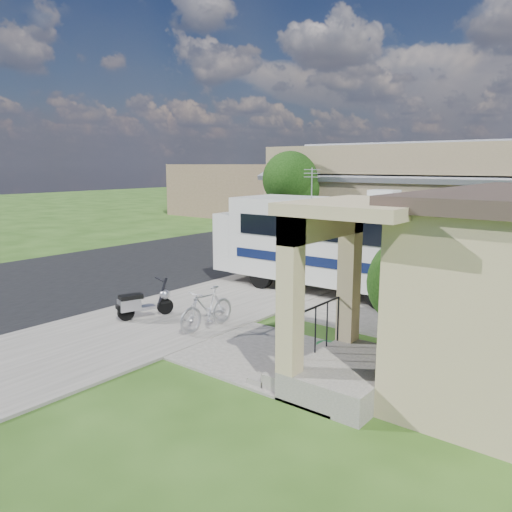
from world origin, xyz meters
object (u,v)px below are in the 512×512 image
Objects in this scene: garden_hose at (327,350)px; bicycle at (207,311)px; motorhome at (329,240)px; van at (346,214)px; pickup_truck at (294,227)px; shrub at (421,279)px; scooter at (142,303)px.

bicycle is at bearing -170.91° from garden_hose.
motorhome is 1.30× the size of van.
garden_hose is (9.50, -12.73, -0.68)m from pickup_truck.
van is at bearing 112.31° from bicycle.
shrub is 1.98× the size of scooter.
van is at bearing 123.14° from scooter.
shrub is 5.03m from bicycle.
shrub is at bearing 42.68° from scooter.
van is (-11.50, 17.85, -0.66)m from shrub.
scooter is 0.25× the size of van.
pickup_truck reaches higher than scooter.
motorhome is 5.10× the size of scooter.
pickup_truck is at bearing 134.71° from shrub.
motorhome reaches higher than shrub.
scooter is at bearing -169.49° from garden_hose.
shrub reaches higher than van.
bicycle is 3.75× the size of garden_hose.
garden_hose is (-1.28, -1.84, -1.41)m from shrub.
scooter is 1.98m from bicycle.
van is 12.90× the size of garden_hose.
motorhome is at bearing 144.53° from shrub.
bicycle is 0.30× the size of pickup_truck.
bicycle is 0.29× the size of van.
motorhome is 16.78× the size of garden_hose.
motorhome reaches higher than garden_hose.
motorhome is at bearing -61.22° from van.
shrub is 15.34m from pickup_truck.
motorhome is at bearing 86.94° from scooter.
garden_hose is (3.06, 0.49, -0.41)m from bicycle.
pickup_truck is (-10.78, 10.89, -0.73)m from shrub.
bicycle is 3.13m from garden_hose.
pickup_truck is at bearing 126.73° from garden_hose.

